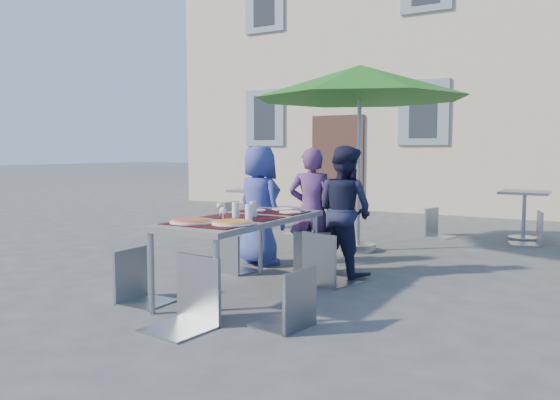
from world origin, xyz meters
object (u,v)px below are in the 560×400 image
Objects in this scene: chair_2 at (326,226)px; bg_chair_l_1 at (437,206)px; chair_4 at (290,262)px; bg_chair_r_0 at (298,203)px; pizza_near_right at (233,222)px; child_2 at (344,211)px; pizza_near_left at (192,221)px; chair_1 at (313,226)px; chair_3 at (138,244)px; patio_umbrella at (360,84)px; bg_chair_l_0 at (235,199)px; child_1 at (311,211)px; chair_0 at (233,230)px; cafe_table_0 at (251,203)px; bg_chair_r_1 at (533,208)px; chair_5 at (188,249)px; dining_table at (242,223)px; cafe_table_1 at (524,206)px; child_0 at (259,205)px.

chair_2 is 3.76m from bg_chair_l_1.
bg_chair_r_0 is (-2.17, 4.21, 0.00)m from chair_4.
pizza_near_right is 1.79m from child_2.
chair_1 is (0.32, 1.72, -0.23)m from pizza_near_left.
pizza_near_left is at bearing 8.94° from chair_3.
chair_1 is 0.32× the size of patio_umbrella.
patio_umbrella is 3.51m from bg_chair_l_0.
bg_chair_r_0 is (-1.44, 2.41, -0.18)m from child_1.
bg_chair_r_0 reaches higher than chair_0.
bg_chair_r_1 is (4.50, 0.61, 0.10)m from cafe_table_0.
bg_chair_l_0 is at bearing 120.80° from chair_5.
dining_table is 1.06m from chair_4.
chair_4 is (0.37, -1.92, -0.19)m from child_2.
chair_4 is (0.85, -0.61, -0.17)m from dining_table.
chair_1 is (-0.04, 1.62, -0.23)m from pizza_near_right.
bg_chair_l_0 reaches higher than cafe_table_0.
cafe_table_0 is 0.91× the size of cafe_table_1.
chair_1 is 2.00m from chair_3.
bg_chair_l_1 is at bearing -73.71° from child_2.
bg_chair_r_1 is (1.41, -0.09, 0.05)m from bg_chair_l_1.
chair_0 is 1.15m from chair_2.
chair_3 is at bearing 48.77° from child_1.
bg_chair_l_1 is at bearing 71.17° from patio_umbrella.
chair_5 is 5.55m from bg_chair_l_1.
chair_0 is 4.02m from bg_chair_l_1.
patio_umbrella reaches higher than chair_0.
chair_5 reaches higher than dining_table.
bg_chair_l_1 is (0.56, 5.52, -0.12)m from chair_5.
bg_chair_l_1 is at bearing 81.28° from dining_table.
chair_2 reaches higher than dining_table.
bg_chair_l_1 is at bearing 11.39° from bg_chair_l_0.
child_1 is 1.52× the size of chair_1.
cafe_table_0 is at bearing 121.90° from dining_table.
child_0 reaches higher than bg_chair_r_0.
pizza_near_right is 0.97m from chair_3.
chair_2 is 1.12× the size of chair_3.
chair_2 reaches higher than pizza_near_left.
bg_chair_r_1 is at bearing 14.05° from bg_chair_r_0.
bg_chair_r_1 reaches higher than bg_chair_l_0.
child_1 is at bearing -99.68° from bg_chair_l_1.
bg_chair_r_1 is at bearing -97.17° from child_2.
cafe_table_0 is (-2.88, 2.54, -0.26)m from child_2.
bg_chair_r_1 is at bearing 7.73° from cafe_table_0.
child_0 is 1.67× the size of bg_chair_l_0.
child_1 is 1.96m from chair_4.
dining_table is at bearing 98.26° from chair_5.
chair_5 reaches higher than cafe_table_0.
chair_1 is (0.04, -0.04, -0.16)m from child_1.
bg_chair_r_0 reaches higher than pizza_near_left.
chair_4 is 5.73m from bg_chair_l_0.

